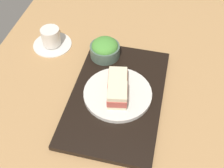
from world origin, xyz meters
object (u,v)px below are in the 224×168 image
object	(u,v)px
salad_bowl	(105,49)
coffee_cup	(51,39)
sandwich_far	(118,79)
sandwich_near	(118,95)
sandwich_plate	(118,94)

from	to	relation	value
salad_bowl	coffee_cup	xyz separation A→B (cm)	(3.13, 21.54, -2.20)
sandwich_far	salad_bowl	world-z (taller)	salad_bowl
sandwich_far	salad_bowl	distance (cm)	15.43
sandwich_near	coffee_cup	distance (cm)	38.63
salad_bowl	coffee_cup	world-z (taller)	salad_bowl
sandwich_far	coffee_cup	world-z (taller)	sandwich_far
sandwich_plate	coffee_cup	xyz separation A→B (cm)	(19.90, 29.93, 0.40)
sandwich_plate	sandwich_far	distance (cm)	4.50
sandwich_plate	salad_bowl	world-z (taller)	salad_bowl
sandwich_far	salad_bowl	bearing A→B (deg)	29.58
sandwich_plate	sandwich_near	bearing A→B (deg)	-166.97
sandwich_far	coffee_cup	bearing A→B (deg)	60.42
salad_bowl	sandwich_plate	bearing A→B (deg)	-153.42
sandwich_far	salad_bowl	xyz separation A→B (cm)	(13.42, 7.62, -0.31)
sandwich_near	salad_bowl	size ratio (longest dim) A/B	0.80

